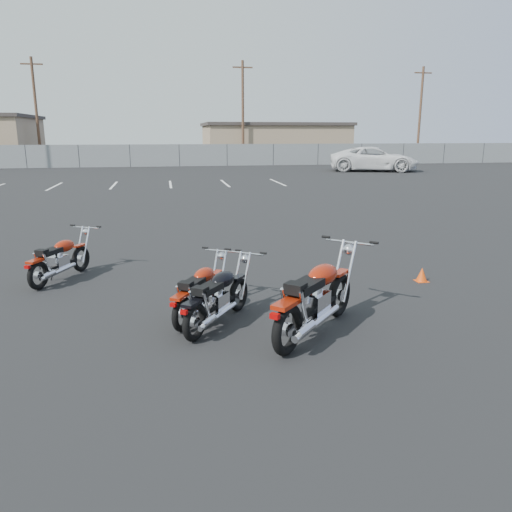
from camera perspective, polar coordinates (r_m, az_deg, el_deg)
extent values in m
plane|color=black|center=(8.29, -0.62, -5.41)|extent=(120.00, 120.00, 0.00)
torus|color=black|center=(10.70, -19.38, -0.29)|extent=(0.32, 0.51, 0.52)
cylinder|color=silver|center=(10.70, -19.38, -0.29)|extent=(0.14, 0.16, 0.14)
torus|color=black|center=(9.74, -23.63, -2.04)|extent=(0.32, 0.51, 0.52)
cylinder|color=silver|center=(9.74, -23.63, -2.04)|extent=(0.14, 0.16, 0.14)
cube|color=black|center=(10.20, -21.42, -0.94)|extent=(0.49, 0.86, 0.05)
cube|color=silver|center=(10.16, -21.60, -0.71)|extent=(0.37, 0.41, 0.26)
cylinder|color=silver|center=(10.12, -21.68, 0.15)|extent=(0.25, 0.27, 0.23)
ellipsoid|color=maroon|center=(10.25, -21.06, 1.08)|extent=(0.46, 0.57, 0.22)
cube|color=black|center=(9.93, -22.49, 0.45)|extent=(0.42, 0.53, 0.09)
cube|color=black|center=(9.76, -23.29, 0.36)|extent=(0.24, 0.23, 0.10)
cube|color=maroon|center=(9.66, -23.86, -0.50)|extent=(0.30, 0.40, 0.04)
cube|color=maroon|center=(10.64, -19.50, 1.15)|extent=(0.23, 0.32, 0.03)
cylinder|color=silver|center=(9.72, -22.80, -0.66)|extent=(0.11, 0.16, 0.34)
cylinder|color=silver|center=(9.85, -23.75, -0.57)|extent=(0.11, 0.16, 0.34)
cylinder|color=silver|center=(9.93, -21.66, -1.66)|extent=(0.50, 0.90, 0.11)
cylinder|color=silver|center=(9.72, -22.66, -1.98)|extent=(0.23, 0.32, 0.12)
cylinder|color=silver|center=(10.68, -18.84, 1.27)|extent=(0.19, 0.33, 0.69)
cylinder|color=silver|center=(10.77, -19.53, 1.32)|extent=(0.19, 0.33, 0.69)
sphere|color=silver|center=(10.79, -18.86, 2.63)|extent=(0.19, 0.19, 0.14)
cylinder|color=silver|center=(10.79, -18.84, 3.10)|extent=(0.56, 0.29, 0.03)
cylinder|color=black|center=(10.60, -17.55, 3.21)|extent=(0.11, 0.07, 0.03)
cylinder|color=black|center=(10.95, -20.23, 3.32)|extent=(0.11, 0.07, 0.03)
cylinder|color=black|center=(10.25, -22.18, -1.90)|extent=(0.13, 0.08, 0.26)
cube|color=#990505|center=(9.50, -24.69, -1.16)|extent=(0.10, 0.09, 0.05)
torus|color=black|center=(7.88, -2.03, -4.40)|extent=(0.39, 0.50, 0.54)
cylinder|color=silver|center=(7.88, -2.03, -4.40)|extent=(0.16, 0.17, 0.14)
torus|color=black|center=(6.81, -7.02, -7.50)|extent=(0.39, 0.50, 0.54)
cylinder|color=silver|center=(6.81, -7.02, -7.50)|extent=(0.16, 0.17, 0.14)
cube|color=black|center=(7.32, -4.34, -5.58)|extent=(0.62, 0.82, 0.05)
cube|color=silver|center=(7.27, -4.52, -5.29)|extent=(0.40, 0.42, 0.27)
cylinder|color=silver|center=(7.22, -4.55, -4.08)|extent=(0.28, 0.29, 0.24)
ellipsoid|color=black|center=(7.35, -3.78, -2.70)|extent=(0.52, 0.58, 0.23)
cube|color=black|center=(7.00, -5.47, -3.75)|extent=(0.48, 0.54, 0.09)
cube|color=black|center=(6.81, -6.42, -3.97)|extent=(0.25, 0.25, 0.11)
cube|color=black|center=(6.70, -7.17, -5.30)|extent=(0.35, 0.40, 0.04)
cube|color=black|center=(7.79, -2.05, -2.43)|extent=(0.27, 0.32, 0.04)
cylinder|color=silver|center=(6.79, -5.70, -5.52)|extent=(0.13, 0.16, 0.35)
cylinder|color=silver|center=(6.90, -7.25, -5.25)|extent=(0.13, 0.16, 0.35)
cylinder|color=silver|center=(7.06, -4.38, -6.82)|extent=(0.64, 0.85, 0.12)
cylinder|color=silver|center=(6.82, -5.57, -7.44)|extent=(0.27, 0.32, 0.12)
cylinder|color=silver|center=(7.85, -1.17, -2.27)|extent=(0.24, 0.32, 0.71)
cylinder|color=silver|center=(7.92, -2.22, -2.13)|extent=(0.24, 0.32, 0.71)
sphere|color=silver|center=(7.95, -1.25, -0.33)|extent=(0.20, 0.20, 0.14)
cylinder|color=silver|center=(7.94, -1.19, 0.33)|extent=(0.53, 0.38, 0.03)
cylinder|color=black|center=(7.79, 0.82, 0.33)|extent=(0.11, 0.09, 0.03)
cylinder|color=black|center=(8.06, -3.26, 0.77)|extent=(0.11, 0.09, 0.03)
cylinder|color=black|center=(7.37, -5.52, -6.89)|extent=(0.13, 0.10, 0.27)
cube|color=#990505|center=(6.54, -8.24, -6.38)|extent=(0.10, 0.10, 0.05)
torus|color=black|center=(8.23, -4.54, -3.73)|extent=(0.33, 0.49, 0.51)
cylinder|color=silver|center=(8.23, -4.54, -3.73)|extent=(0.14, 0.16, 0.14)
torus|color=black|center=(7.17, -8.47, -6.54)|extent=(0.33, 0.49, 0.51)
cylinder|color=silver|center=(7.17, -8.47, -6.54)|extent=(0.14, 0.16, 0.14)
cube|color=black|center=(7.68, -6.37, -4.80)|extent=(0.51, 0.82, 0.05)
cube|color=silver|center=(7.63, -6.52, -4.53)|extent=(0.37, 0.40, 0.26)
cylinder|color=silver|center=(7.58, -6.55, -3.43)|extent=(0.25, 0.27, 0.23)
ellipsoid|color=maroon|center=(7.72, -5.95, -2.18)|extent=(0.47, 0.56, 0.22)
cube|color=black|center=(7.37, -7.28, -3.14)|extent=(0.42, 0.52, 0.09)
cube|color=black|center=(7.18, -8.03, -3.34)|extent=(0.24, 0.23, 0.10)
cube|color=maroon|center=(7.07, -8.61, -4.54)|extent=(0.31, 0.39, 0.04)
cube|color=maroon|center=(8.15, -4.57, -1.93)|extent=(0.24, 0.31, 0.03)
cylinder|color=silver|center=(7.16, -7.33, -4.71)|extent=(0.11, 0.16, 0.34)
cylinder|color=silver|center=(7.25, -8.79, -4.53)|extent=(0.11, 0.16, 0.34)
cylinder|color=silver|center=(7.43, -6.24, -5.89)|extent=(0.53, 0.86, 0.11)
cylinder|color=silver|center=(7.19, -7.17, -6.45)|extent=(0.24, 0.31, 0.11)
cylinder|color=silver|center=(8.21, -3.80, -1.76)|extent=(0.20, 0.32, 0.67)
cylinder|color=silver|center=(8.27, -4.78, -1.67)|extent=(0.20, 0.32, 0.67)
sphere|color=silver|center=(8.30, -3.95, 0.00)|extent=(0.19, 0.19, 0.14)
cylinder|color=silver|center=(8.30, -3.91, 0.60)|extent=(0.53, 0.31, 0.03)
cylinder|color=black|center=(8.17, -2.03, 0.65)|extent=(0.10, 0.08, 0.03)
cylinder|color=black|center=(8.39, -5.84, 0.95)|extent=(0.10, 0.08, 0.03)
cylinder|color=black|center=(7.71, -7.41, -6.03)|extent=(0.13, 0.08, 0.26)
cube|color=#990505|center=(6.90, -9.44, -5.52)|extent=(0.10, 0.09, 0.05)
torus|color=black|center=(7.73, 9.47, -4.43)|extent=(0.55, 0.58, 0.67)
cylinder|color=silver|center=(7.73, 9.47, -4.43)|extent=(0.20, 0.21, 0.18)
torus|color=black|center=(6.35, 3.59, -8.39)|extent=(0.55, 0.58, 0.67)
cylinder|color=silver|center=(6.35, 3.59, -8.39)|extent=(0.20, 0.21, 0.18)
cube|color=black|center=(7.01, 6.84, -5.88)|extent=(0.88, 0.94, 0.07)
cube|color=silver|center=(6.94, 6.65, -5.49)|extent=(0.52, 0.53, 0.34)
cylinder|color=silver|center=(6.88, 6.70, -3.91)|extent=(0.36, 0.36, 0.30)
ellipsoid|color=maroon|center=(7.06, 7.66, -2.14)|extent=(0.69, 0.71, 0.29)
cube|color=black|center=(6.60, 5.67, -3.43)|extent=(0.63, 0.65, 0.11)
cube|color=black|center=(6.34, 4.52, -3.69)|extent=(0.32, 0.32, 0.13)
cube|color=maroon|center=(6.21, 3.54, -5.44)|extent=(0.47, 0.48, 0.06)
cube|color=maroon|center=(7.63, 9.57, -1.91)|extent=(0.37, 0.38, 0.04)
cylinder|color=silver|center=(6.33, 5.45, -5.78)|extent=(0.18, 0.19, 0.44)
cylinder|color=silver|center=(6.45, 3.31, -5.37)|extent=(0.18, 0.19, 0.44)
cylinder|color=silver|center=(6.68, 6.95, -7.53)|extent=(0.92, 0.98, 0.14)
cylinder|color=silver|center=(6.37, 5.54, -8.36)|extent=(0.37, 0.38, 0.15)
cylinder|color=silver|center=(7.71, 10.66, -1.74)|extent=(0.34, 0.36, 0.89)
cylinder|color=silver|center=(7.78, 9.28, -1.53)|extent=(0.34, 0.36, 0.89)
sphere|color=silver|center=(7.84, 10.56, 0.72)|extent=(0.25, 0.25, 0.18)
cylinder|color=silver|center=(7.83, 10.66, 1.55)|extent=(0.60, 0.56, 0.03)
cylinder|color=black|center=(7.67, 13.33, 1.50)|extent=(0.13, 0.12, 0.04)
cylinder|color=black|center=(7.95, 8.00, 2.18)|extent=(0.13, 0.12, 0.04)
cylinder|color=black|center=(7.06, 5.23, -7.55)|extent=(0.15, 0.14, 0.34)
cube|color=#990505|center=(5.99, 2.17, -6.89)|extent=(0.13, 0.13, 0.07)
cone|color=#E7470C|center=(9.95, 18.43, -1.99)|extent=(0.21, 0.21, 0.26)
cube|color=#E7470C|center=(9.99, 18.37, -2.73)|extent=(0.22, 0.22, 0.01)
cube|color=slate|center=(42.77, -8.75, 11.30)|extent=(80.00, 0.04, 1.80)
cylinder|color=black|center=(44.06, -24.80, 10.28)|extent=(0.06, 0.06, 1.80)
cylinder|color=black|center=(43.27, -19.59, 10.71)|extent=(0.06, 0.06, 1.80)
cylinder|color=black|center=(42.83, -14.21, 11.05)|extent=(0.06, 0.06, 1.80)
cylinder|color=black|center=(42.77, -8.75, 11.30)|extent=(0.06, 0.06, 1.80)
cylinder|color=black|center=(43.08, -3.33, 11.46)|extent=(0.06, 0.06, 1.80)
cylinder|color=black|center=(43.75, 1.99, 11.51)|extent=(0.06, 0.06, 1.80)
cylinder|color=black|center=(44.78, 7.10, 11.47)|extent=(0.06, 0.06, 1.80)
cylinder|color=black|center=(46.13, 11.94, 11.35)|extent=(0.06, 0.06, 1.80)
cylinder|color=black|center=(47.77, 16.47, 11.17)|extent=(0.06, 0.06, 1.80)
cylinder|color=black|center=(49.69, 20.68, 10.93)|extent=(0.06, 0.06, 1.80)
cylinder|color=black|center=(51.84, 24.54, 10.67)|extent=(0.06, 0.06, 1.80)
cube|color=#957E60|center=(52.95, 2.04, 12.80)|extent=(14.00, 9.00, 3.40)
cube|color=#3B3431|center=(52.94, 2.05, 14.80)|extent=(14.40, 9.40, 0.30)
cylinder|color=#483021|center=(48.92, -23.81, 14.86)|extent=(0.24, 0.24, 9.00)
cube|color=#483021|center=(49.22, -24.27, 19.38)|extent=(1.80, 0.12, 0.12)
cylinder|color=#483021|center=(47.31, -1.51, 16.06)|extent=(0.24, 0.24, 9.00)
cube|color=#483021|center=(47.62, -1.55, 20.75)|extent=(1.80, 0.12, 0.12)
cylinder|color=#483021|center=(54.04, 18.24, 15.13)|extent=(0.24, 0.24, 9.00)
cube|color=#483021|center=(54.31, 18.56, 19.23)|extent=(1.80, 0.12, 0.12)
cube|color=silver|center=(28.42, -22.03, 7.39)|extent=(0.12, 4.00, 0.01)
cube|color=silver|center=(27.97, -15.96, 7.78)|extent=(0.12, 4.00, 0.01)
cube|color=silver|center=(27.85, -9.75, 8.08)|extent=(0.12, 4.00, 0.01)
cube|color=silver|center=(28.04, -3.55, 8.30)|extent=(0.12, 4.00, 0.01)
cube|color=silver|center=(28.55, 2.50, 8.41)|extent=(0.12, 4.00, 0.01)
imported|color=white|center=(37.90, 13.37, 11.51)|extent=(4.99, 7.81, 2.76)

